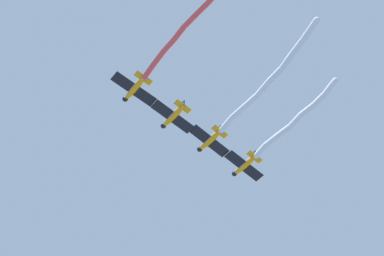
{
  "coord_description": "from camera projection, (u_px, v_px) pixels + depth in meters",
  "views": [
    {
      "loc": [
        -2.55,
        50.73,
        1.55
      ],
      "look_at": [
        -2.68,
        0.69,
        80.12
      ],
      "focal_mm": 53.62,
      "sensor_mm": 36.0,
      "label": 1
    }
  ],
  "objects": [
    {
      "name": "airplane_right_wing",
      "position": [
        173.0,
        116.0,
        91.79
      ],
      "size": [
        7.02,
        6.4,
        1.95
      ],
      "rotation": [
        0.0,
        0.0,
        5.42
      ],
      "color": "orange"
    },
    {
      "name": "airplane_slot",
      "position": [
        134.0,
        89.0,
        89.42
      ],
      "size": [
        7.12,
        6.34,
        1.95
      ],
      "rotation": [
        0.0,
        0.0,
        5.39
      ],
      "color": "orange"
    },
    {
      "name": "airplane_lead",
      "position": [
        244.0,
        165.0,
        97.02
      ],
      "size": [
        6.91,
        6.53,
        1.95
      ],
      "rotation": [
        0.0,
        0.0,
        5.45
      ],
      "color": "orange"
    },
    {
      "name": "smoke_trail_left_wing",
      "position": [
        268.0,
        81.0,
        87.5
      ],
      "size": [
        13.87,
        20.81,
        3.16
      ],
      "color": "white"
    },
    {
      "name": "airplane_left_wing",
      "position": [
        210.0,
        140.0,
        94.66
      ],
      "size": [
        6.9,
        6.54,
        1.95
      ],
      "rotation": [
        0.0,
        0.0,
        5.45
      ],
      "color": "orange"
    },
    {
      "name": "smoke_trail_lead",
      "position": [
        295.0,
        120.0,
        92.23
      ],
      "size": [
        12.38,
        14.92,
        1.53
      ],
      "color": "white"
    },
    {
      "name": "smoke_trail_slot",
      "position": [
        186.0,
        26.0,
        84.44
      ],
      "size": [
        14.46,
        16.29,
        2.33
      ],
      "color": "#DB4C4C"
    }
  ]
}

